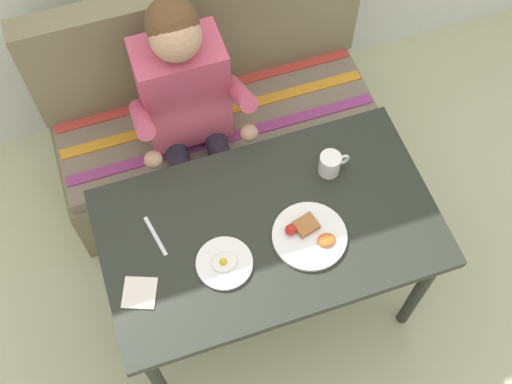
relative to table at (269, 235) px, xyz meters
name	(u,v)px	position (x,y,z in m)	size (l,w,h in m)	color
ground_plane	(266,296)	(0.00, 0.00, -0.65)	(8.00, 8.00, 0.00)	beige
table	(269,235)	(0.00, 0.00, 0.00)	(1.20, 0.70, 0.73)	#252820
couch	(214,123)	(0.00, 0.76, -0.32)	(1.44, 0.56, 1.00)	#756E4F
person	(188,106)	(-0.13, 0.59, 0.09)	(0.45, 0.61, 1.21)	#BF4963
plate_breakfast	(309,235)	(0.12, -0.08, 0.09)	(0.26, 0.26, 0.05)	white
plate_eggs	(224,263)	(-0.19, -0.09, 0.09)	(0.20, 0.20, 0.04)	white
coffee_mug	(330,163)	(0.29, 0.15, 0.13)	(0.12, 0.08, 0.09)	white
napkin	(140,293)	(-0.50, -0.10, 0.09)	(0.11, 0.11, 0.01)	silver
fork	(155,236)	(-0.39, 0.09, 0.08)	(0.01, 0.17, 0.01)	silver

